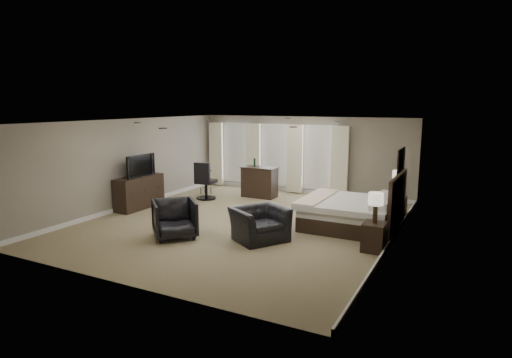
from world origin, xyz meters
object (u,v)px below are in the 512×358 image
at_px(lamp_near, 375,208).
at_px(bar_stool_left, 206,182).
at_px(nightstand_far, 397,207).
at_px(armchair_far, 175,217).
at_px(nightstand_near, 374,237).
at_px(desk_chair, 206,180).
at_px(bed, 351,199).
at_px(lamp_far, 399,184).
at_px(armchair_near, 260,218).
at_px(dresser, 139,192).
at_px(bar_counter, 260,182).
at_px(bar_stool_right, 264,186).
at_px(tv, 138,174).

bearing_deg(lamp_near, bar_stool_left, 153.61).
height_order(nightstand_far, armchair_far, armchair_far).
bearing_deg(nightstand_near, desk_chair, 157.03).
xyz_separation_m(bed, armchair_far, (-3.36, -2.64, -0.23)).
height_order(bed, lamp_far, bed).
bearing_deg(lamp_far, armchair_near, -125.95).
bearing_deg(desk_chair, bed, 163.51).
bearing_deg(dresser, armchair_far, -33.75).
bearing_deg(nightstand_near, bar_stool_left, 153.61).
bearing_deg(bar_counter, desk_chair, -142.56).
height_order(bed, armchair_far, bed).
height_order(nightstand_near, dresser, dresser).
distance_m(dresser, bar_stool_left, 2.60).
relative_size(armchair_near, bar_counter, 0.99).
bearing_deg(dresser, bar_stool_left, 75.89).
bearing_deg(nightstand_near, armchair_far, -164.40).
height_order(bed, bar_stool_left, bed).
relative_size(bar_stool_right, desk_chair, 0.58).
distance_m(armchair_near, bar_stool_right, 4.63).
height_order(bed, bar_counter, bed).
bearing_deg(lamp_near, nightstand_far, 90.00).
relative_size(armchair_near, armchair_far, 1.19).
bearing_deg(armchair_far, lamp_far, -2.57).
bearing_deg(desk_chair, nightstand_near, 152.24).
distance_m(lamp_near, desk_chair, 6.35).
distance_m(armchair_far, desk_chair, 3.99).
distance_m(bed, nightstand_near, 1.75).
distance_m(nightstand_near, bar_stool_right, 5.76).
xyz_separation_m(bar_counter, bar_stool_left, (-1.83, -0.41, -0.09)).
relative_size(nightstand_far, bar_counter, 0.50).
bearing_deg(armchair_far, bed, -8.32).
xyz_separation_m(dresser, bar_stool_left, (0.63, 2.52, -0.06)).
relative_size(bed, armchair_near, 1.95).
bearing_deg(dresser, desk_chair, 60.04).
xyz_separation_m(bed, bar_counter, (-3.56, 2.08, -0.21)).
relative_size(dresser, desk_chair, 1.33).
distance_m(lamp_far, armchair_near, 4.18).
relative_size(nightstand_near, bar_stool_right, 0.84).
bearing_deg(desk_chair, bar_stool_right, -143.79).
height_order(lamp_near, armchair_far, lamp_near).
distance_m(nightstand_far, tv, 7.33).
height_order(lamp_near, bar_stool_left, lamp_near).
bearing_deg(nightstand_near, tv, 175.07).
xyz_separation_m(nightstand_near, armchair_near, (-2.44, -0.46, 0.20)).
height_order(lamp_near, bar_counter, lamp_near).
bearing_deg(bar_stool_right, armchair_near, -65.01).
height_order(dresser, bar_counter, bar_counter).
bearing_deg(bar_counter, bar_stool_right, 72.77).
distance_m(armchair_near, desk_chair, 4.49).
relative_size(bar_stool_left, bar_stool_right, 1.17).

